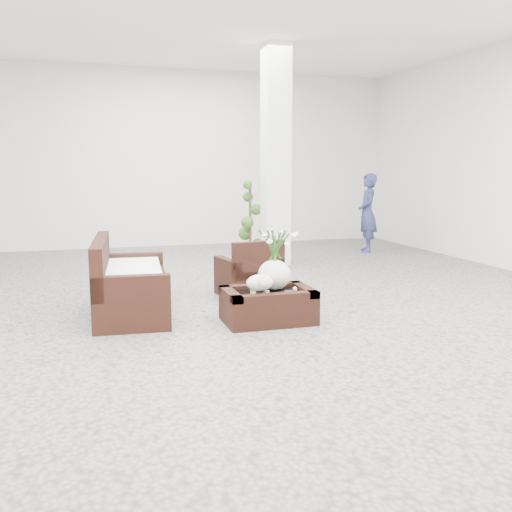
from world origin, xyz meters
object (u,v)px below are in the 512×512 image
object	(u,v)px
armchair	(249,267)
coffee_table	(268,307)
loveseat	(131,276)
topiary	(250,222)

from	to	relation	value
armchair	coffee_table	bearing A→B (deg)	72.51
armchair	loveseat	bearing A→B (deg)	8.15
coffee_table	loveseat	bearing A→B (deg)	150.99
loveseat	coffee_table	bearing A→B (deg)	-114.63
armchair	topiary	distance (m)	2.54
coffee_table	topiary	distance (m)	3.78
loveseat	topiary	bearing A→B (deg)	-32.29
armchair	topiary	bearing A→B (deg)	-117.35
coffee_table	topiary	world-z (taller)	topiary
coffee_table	loveseat	xyz separation A→B (m)	(-1.31, 0.73, 0.26)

